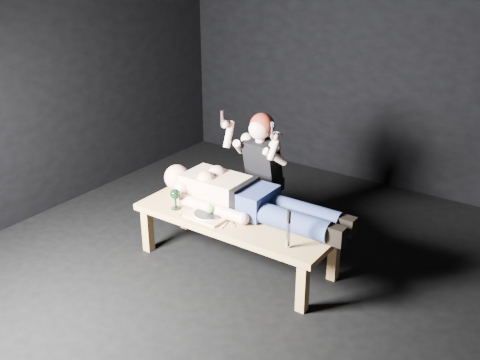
{
  "coord_description": "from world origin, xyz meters",
  "views": [
    {
      "loc": [
        1.97,
        -3.1,
        2.51
      ],
      "look_at": [
        -0.35,
        0.25,
        0.75
      ],
      "focal_mm": 41.73,
      "sensor_mm": 36.0,
      "label": 1
    }
  ],
  "objects": [
    {
      "name": "ground",
      "position": [
        0.0,
        0.0,
        0.0
      ],
      "size": [
        5.0,
        5.0,
        0.0
      ],
      "primitive_type": "plane",
      "color": "black",
      "rests_on": "ground"
    },
    {
      "name": "goblet",
      "position": [
        -0.84,
        0.02,
        0.54
      ],
      "size": [
        0.09,
        0.09,
        0.18
      ],
      "primitive_type": null,
      "rotation": [
        0.0,
        0.0,
        -0.0
      ],
      "color": "black",
      "rests_on": "table"
    },
    {
      "name": "knife_flat",
      "position": [
        -0.34,
        0.04,
        0.45
      ],
      "size": [
        0.05,
        0.18,
        0.01
      ],
      "primitive_type": "cube",
      "rotation": [
        0.0,
        0.0,
        0.21
      ],
      "color": "#B2B2B7",
      "rests_on": "table"
    },
    {
      "name": "spoon_flat",
      "position": [
        -0.31,
        0.09,
        0.45
      ],
      "size": [
        0.15,
        0.13,
        0.01
      ],
      "primitive_type": "cube",
      "rotation": [
        0.0,
        0.0,
        0.88
      ],
      "color": "#B2B2B7",
      "rests_on": "table"
    },
    {
      "name": "table",
      "position": [
        -0.35,
        0.2,
        0.23
      ],
      "size": [
        1.69,
        0.64,
        0.45
      ],
      "primitive_type": "cube",
      "rotation": [
        0.0,
        0.0,
        -0.0
      ],
      "color": "#B38143",
      "rests_on": "ground"
    },
    {
      "name": "serving_tray",
      "position": [
        -0.53,
        0.06,
        0.46
      ],
      "size": [
        0.34,
        0.26,
        0.02
      ],
      "primitive_type": "cube",
      "rotation": [
        0.0,
        0.0,
        -0.05
      ],
      "color": "tan",
      "rests_on": "table"
    },
    {
      "name": "carving_knife",
      "position": [
        0.25,
        0.0,
        0.6
      ],
      "size": [
        0.04,
        0.04,
        0.3
      ],
      "primitive_type": null,
      "rotation": [
        0.0,
        0.0,
        -0.0
      ],
      "color": "#B2B2B7",
      "rests_on": "table"
    },
    {
      "name": "lying_man",
      "position": [
        -0.29,
        0.33,
        0.6
      ],
      "size": [
        1.88,
        0.57,
        0.29
      ],
      "primitive_type": null,
      "rotation": [
        0.0,
        0.0,
        -0.0
      ],
      "color": "tan",
      "rests_on": "table"
    },
    {
      "name": "kneeling_woman",
      "position": [
        -0.45,
        0.83,
        0.6
      ],
      "size": [
        0.68,
        0.76,
        1.2
      ],
      "primitive_type": null,
      "rotation": [
        0.0,
        0.0,
        -0.07
      ],
      "color": "black",
      "rests_on": "ground"
    },
    {
      "name": "plate",
      "position": [
        -0.53,
        0.06,
        0.48
      ],
      "size": [
        0.23,
        0.23,
        0.02
      ],
      "primitive_type": "cylinder",
      "rotation": [
        0.0,
        0.0,
        -0.05
      ],
      "color": "white",
      "rests_on": "serving_tray"
    },
    {
      "name": "fork_flat",
      "position": [
        -0.72,
        0.03,
        0.45
      ],
      "size": [
        0.06,
        0.18,
        0.01
      ],
      "primitive_type": "cube",
      "rotation": [
        0.0,
        0.0,
        -0.22
      ],
      "color": "#B2B2B7",
      "rests_on": "table"
    },
    {
      "name": "apple",
      "position": [
        -0.5,
        0.07,
        0.52
      ],
      "size": [
        0.07,
        0.07,
        0.07
      ],
      "primitive_type": "sphere",
      "color": "green",
      "rests_on": "plate"
    },
    {
      "name": "back_wall",
      "position": [
        0.0,
        2.5,
        1.5
      ],
      "size": [
        5.0,
        0.0,
        5.0
      ],
      "primitive_type": "plane",
      "rotation": [
        1.57,
        0.0,
        0.0
      ],
      "color": "black",
      "rests_on": "ground"
    }
  ]
}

